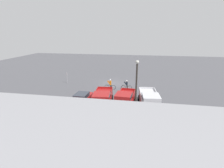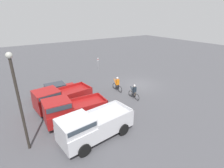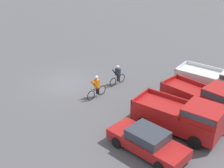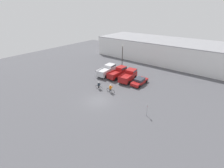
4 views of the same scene
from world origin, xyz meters
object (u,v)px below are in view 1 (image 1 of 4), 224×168
Objects in this scene: lamppost at (136,88)px; pickup_truck_1 at (125,99)px; fire_lane_sign at (67,76)px; pickup_truck_0 at (149,99)px; cyclist_0 at (110,84)px; sedan_0 at (82,98)px; cyclist_1 at (127,85)px; pickup_truck_2 at (103,98)px.

pickup_truck_1 is at bearing -68.49° from lamppost.
pickup_truck_1 is at bearing 141.93° from fire_lane_sign.
cyclist_0 is (5.89, -6.27, -0.28)m from pickup_truck_0.
lamppost is at bearing 135.71° from fire_lane_sign.
pickup_truck_0 is 2.89m from pickup_truck_1.
lamppost reaches higher than pickup_truck_0.
cyclist_0 is (-2.55, -6.29, 0.17)m from sedan_0.
pickup_truck_0 is 16.38m from fire_lane_sign.
pickup_truck_0 reaches higher than cyclist_1.
pickup_truck_1 is 0.79× the size of lamppost.
fire_lane_sign is (10.77, -1.79, 0.45)m from cyclist_1.
fire_lane_sign is 0.32× the size of lamppost.
pickup_truck_1 reaches higher than pickup_truck_0.
lamppost reaches higher than pickup_truck_2.
pickup_truck_0 reaches higher than pickup_truck_2.
sedan_0 is 2.45× the size of cyclist_0.
fire_lane_sign reaches higher than cyclist_0.
cyclist_0 is at bearing -65.66° from pickup_truck_1.
pickup_truck_2 reaches higher than cyclist_1.
pickup_truck_1 is 7.34m from cyclist_0.
sedan_0 is (2.84, -0.42, -0.40)m from pickup_truck_2.
fire_lane_sign is at bearing -56.06° from sedan_0.
fire_lane_sign is (14.08, -8.37, 0.11)m from pickup_truck_0.
fire_lane_sign is at bearing -30.73° from pickup_truck_0.
cyclist_1 is (-5.12, -6.59, 0.11)m from sedan_0.
cyclist_0 is 8.46m from fire_lane_sign.
pickup_truck_2 is 6.72m from cyclist_0.
pickup_truck_1 reaches higher than cyclist_0.
fire_lane_sign is (11.21, -8.78, 0.11)m from pickup_truck_1.
sedan_0 is 8.55m from lamppost.
pickup_truck_2 is (5.60, 0.44, -0.05)m from pickup_truck_0.
fire_lane_sign is 17.77m from lamppost.
sedan_0 is 6.78m from cyclist_0.
cyclist_1 is (0.45, -6.99, -0.34)m from pickup_truck_1.
fire_lane_sign is (8.19, -2.10, 0.39)m from cyclist_0.
pickup_truck_1 is at bearing 93.67° from cyclist_1.
cyclist_1 is at bearing -80.11° from lamppost.
pickup_truck_1 is 2.50× the size of fire_lane_sign.
sedan_0 is 8.35m from cyclist_1.
pickup_truck_1 reaches higher than cyclist_1.
lamppost reaches higher than sedan_0.
cyclist_0 is at bearing -112.07° from sedan_0.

